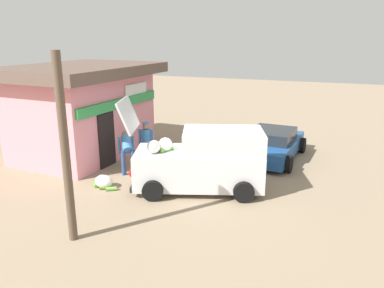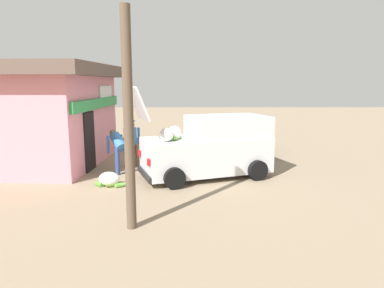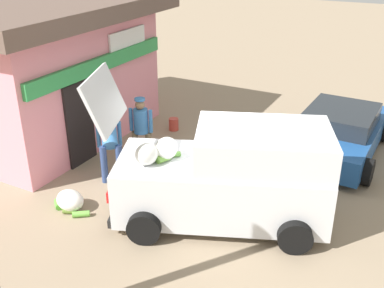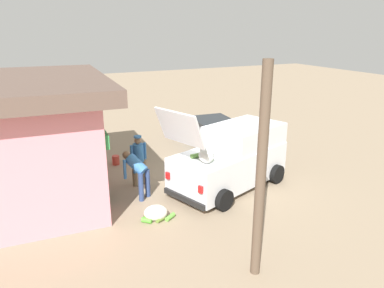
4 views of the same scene
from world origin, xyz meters
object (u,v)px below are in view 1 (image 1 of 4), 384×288
object	(u,v)px
storefront_bar	(84,108)
unloaded_banana_pile	(104,182)
parked_sedan	(272,144)
customer_bending	(127,148)
delivery_van	(204,161)
vendor_standing	(146,141)
paint_bucket	(165,146)

from	to	relation	value
storefront_bar	unloaded_banana_pile	bearing A→B (deg)	-135.87
parked_sedan	unloaded_banana_pile	distance (m)	6.69
customer_bending	parked_sedan	bearing A→B (deg)	-52.01
unloaded_banana_pile	delivery_van	bearing A→B (deg)	-70.73
storefront_bar	vendor_standing	bearing A→B (deg)	-98.92
parked_sedan	customer_bending	bearing A→B (deg)	127.99
storefront_bar	parked_sedan	distance (m)	7.62
parked_sedan	unloaded_banana_pile	world-z (taller)	parked_sedan
customer_bending	unloaded_banana_pile	world-z (taller)	customer_bending
delivery_van	vendor_standing	world-z (taller)	delivery_van
storefront_bar	customer_bending	bearing A→B (deg)	-115.79
storefront_bar	customer_bending	xyz separation A→B (m)	(-1.32, -2.74, -1.00)
parked_sedan	paint_bucket	bearing A→B (deg)	96.51
storefront_bar	customer_bending	size ratio (longest dim) A/B	4.50
storefront_bar	delivery_van	xyz separation A→B (m)	(-1.78, -5.75, -0.94)
parked_sedan	paint_bucket	size ratio (longest dim) A/B	11.77
storefront_bar	delivery_van	size ratio (longest dim) A/B	1.38
unloaded_banana_pile	paint_bucket	size ratio (longest dim) A/B	2.76
paint_bucket	delivery_van	bearing A→B (deg)	-139.29
vendor_standing	paint_bucket	xyz separation A→B (m)	(2.13, 0.25, -0.78)
vendor_standing	unloaded_banana_pile	xyz separation A→B (m)	(-2.35, 0.30, -0.77)
parked_sedan	vendor_standing	size ratio (longest dim) A/B	2.44
storefront_bar	customer_bending	world-z (taller)	storefront_bar
storefront_bar	unloaded_banana_pile	xyz separation A→B (m)	(-2.83, -2.75, -1.70)
vendor_standing	customer_bending	distance (m)	0.90
storefront_bar	paint_bucket	world-z (taller)	storefront_bar
vendor_standing	delivery_van	bearing A→B (deg)	-115.73
storefront_bar	customer_bending	distance (m)	3.20
parked_sedan	storefront_bar	bearing A→B (deg)	106.67
storefront_bar	vendor_standing	size ratio (longest dim) A/B	3.82
parked_sedan	customer_bending	distance (m)	5.66
parked_sedan	vendor_standing	xyz separation A→B (m)	(-2.63, 4.14, 0.40)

